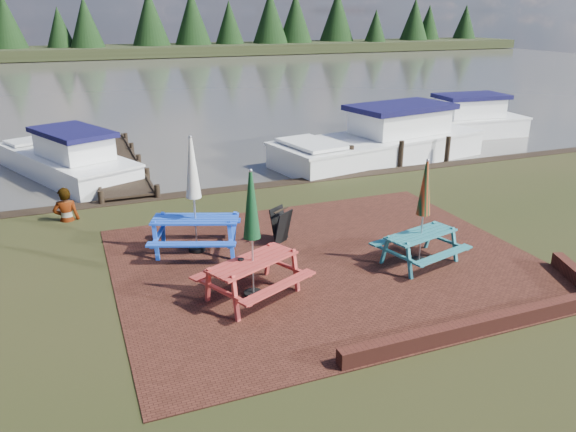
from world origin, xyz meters
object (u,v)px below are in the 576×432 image
(picnic_table_teal, at_px, (422,228))
(jetty, at_px, (115,162))
(picnic_table_red, at_px, (252,255))
(chalkboard, at_px, (281,226))
(boat_jetty, at_px, (68,161))
(person, at_px, (63,188))
(boat_near, at_px, (383,143))
(picnic_table_blue, at_px, (195,213))
(boat_far, at_px, (457,123))

(picnic_table_teal, distance_m, jetty, 12.30)
(picnic_table_red, xyz_separation_m, chalkboard, (1.47, 2.32, -0.46))
(chalkboard, relative_size, boat_jetty, 0.12)
(picnic_table_red, xyz_separation_m, boat_jetty, (-3.08, 10.94, -0.52))
(boat_jetty, distance_m, person, 5.17)
(boat_jetty, distance_m, boat_near, 11.42)
(picnic_table_blue, xyz_separation_m, boat_jetty, (-2.56, 8.38, -0.56))
(picnic_table_teal, relative_size, picnic_table_red, 0.92)
(chalkboard, bearing_deg, jetty, 75.16)
(boat_jetty, bearing_deg, picnic_table_blue, -96.69)
(person, bearing_deg, picnic_table_red, 123.37)
(chalkboard, bearing_deg, boat_jetty, 84.39)
(boat_near, bearing_deg, jetty, 66.37)
(picnic_table_blue, relative_size, person, 1.48)
(picnic_table_teal, height_order, boat_near, picnic_table_teal)
(picnic_table_teal, relative_size, boat_near, 0.26)
(picnic_table_teal, relative_size, picnic_table_blue, 0.87)
(boat_jetty, distance_m, boat_far, 16.66)
(picnic_table_teal, relative_size, jetty, 0.26)
(picnic_table_red, xyz_separation_m, person, (-3.26, 5.79, 0.01))
(jetty, relative_size, boat_far, 1.34)
(jetty, height_order, boat_jetty, boat_jetty)
(picnic_table_red, height_order, boat_far, picnic_table_red)
(jetty, relative_size, person, 5.02)
(boat_far, distance_m, person, 17.78)
(picnic_table_blue, xyz_separation_m, boat_near, (8.68, 6.36, -0.46))
(person, bearing_deg, chalkboard, 147.70)
(chalkboard, relative_size, boat_far, 0.12)
(boat_near, distance_m, boat_far, 5.99)
(picnic_table_blue, height_order, boat_jetty, picnic_table_blue)
(boat_near, height_order, boat_far, boat_near)
(chalkboard, xyz_separation_m, person, (-4.73, 3.47, 0.47))
(boat_jetty, xyz_separation_m, person, (-0.18, -5.14, 0.53))
(jetty, xyz_separation_m, person, (-1.75, -5.37, 0.79))
(picnic_table_blue, bearing_deg, picnic_table_teal, -7.87)
(jetty, distance_m, boat_jetty, 1.61)
(boat_jetty, height_order, boat_near, boat_near)
(chalkboard, distance_m, boat_jetty, 9.74)
(picnic_table_teal, distance_m, boat_near, 9.79)
(jetty, height_order, boat_near, boat_near)
(picnic_table_red, distance_m, person, 6.65)
(picnic_table_teal, relative_size, boat_far, 0.34)
(picnic_table_blue, relative_size, boat_jetty, 0.39)
(picnic_table_blue, distance_m, boat_near, 10.77)
(picnic_table_teal, bearing_deg, chalkboard, 123.01)
(picnic_table_red, relative_size, picnic_table_blue, 0.95)
(person, bearing_deg, picnic_table_teal, 145.54)
(jetty, xyz_separation_m, boat_far, (15.07, 0.34, 0.30))
(boat_jetty, bearing_deg, person, -115.70)
(boat_jetty, height_order, person, person)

